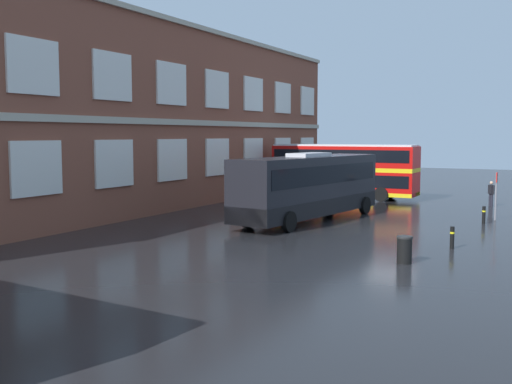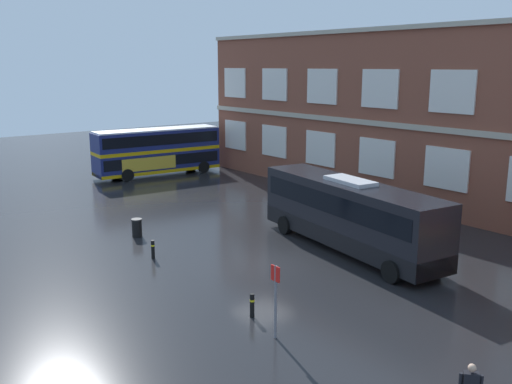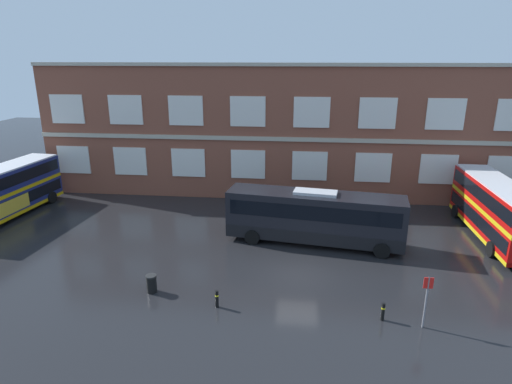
{
  "view_description": "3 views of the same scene",
  "coord_description": "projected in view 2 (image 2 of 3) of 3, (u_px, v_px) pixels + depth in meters",
  "views": [
    {
      "loc": [
        -30.68,
        -8.0,
        4.81
      ],
      "look_at": [
        -5.53,
        4.92,
        2.16
      ],
      "focal_mm": 42.98,
      "sensor_mm": 36.0,
      "label": 1
    },
    {
      "loc": [
        19.96,
        -16.32,
        9.46
      ],
      "look_at": [
        -5.12,
        3.65,
        2.21
      ],
      "focal_mm": 39.48,
      "sensor_mm": 36.0,
      "label": 2
    },
    {
      "loc": [
        -0.04,
        -22.83,
        12.53
      ],
      "look_at": [
        -3.08,
        5.25,
        3.49
      ],
      "focal_mm": 30.1,
      "sensor_mm": 36.0,
      "label": 3
    }
  ],
  "objects": [
    {
      "name": "bus_stand_flag",
      "position": [
        276.0,
        295.0,
        19.61
      ],
      "size": [
        0.44,
        0.1,
        2.7
      ],
      "color": "slate",
      "rests_on": "ground"
    },
    {
      "name": "station_litter_bin",
      "position": [
        137.0,
        228.0,
        31.65
      ],
      "size": [
        0.6,
        0.6,
        1.03
      ],
      "color": "black",
      "rests_on": "ground"
    },
    {
      "name": "safety_bollard_west",
      "position": [
        153.0,
        249.0,
        28.04
      ],
      "size": [
        0.19,
        0.19,
        0.95
      ],
      "color": "black",
      "rests_on": "ground"
    },
    {
      "name": "double_decker_near",
      "position": [
        157.0,
        151.0,
        49.14
      ],
      "size": [
        3.58,
        11.18,
        4.07
      ],
      "color": "navy",
      "rests_on": "ground"
    },
    {
      "name": "brick_terminal_building",
      "position": [
        485.0,
        123.0,
        36.33
      ],
      "size": [
        48.95,
        8.19,
        11.94
      ],
      "color": "brown",
      "rests_on": "ground"
    },
    {
      "name": "touring_coach",
      "position": [
        349.0,
        215.0,
        29.06
      ],
      "size": [
        12.25,
        4.29,
        3.8
      ],
      "color": "black",
      "rests_on": "ground"
    },
    {
      "name": "safety_bollard_east",
      "position": [
        252.0,
        305.0,
        21.51
      ],
      "size": [
        0.19,
        0.19,
        0.95
      ],
      "color": "black",
      "rests_on": "ground"
    },
    {
      "name": "ground_plane",
      "position": [
        293.0,
        256.0,
        28.45
      ],
      "size": [
        120.0,
        120.0,
        0.0
      ],
      "primitive_type": "plane",
      "color": "black"
    }
  ]
}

